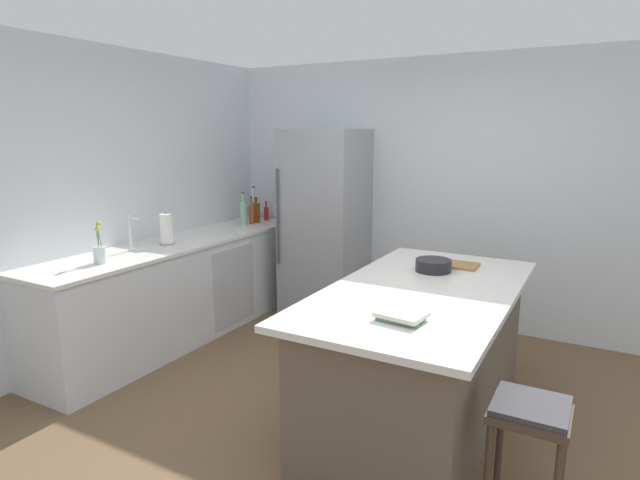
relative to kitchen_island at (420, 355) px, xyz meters
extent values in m
plane|color=brown|center=(-0.35, -0.28, -0.47)|extent=(7.20, 7.20, 0.00)
cube|color=silver|center=(-0.35, 1.97, 0.83)|extent=(6.00, 0.10, 2.60)
cube|color=silver|center=(-2.80, -0.28, 0.83)|extent=(0.10, 6.00, 2.60)
cube|color=silver|center=(-2.43, 0.36, -0.03)|extent=(0.66, 2.92, 0.88)
cube|color=silver|center=(-2.43, 0.36, 0.43)|extent=(0.69, 2.95, 0.03)
cube|color=#B2B5BA|center=(-2.09, 0.73, -0.03)|extent=(0.01, 0.60, 0.74)
cube|color=brown|center=(0.00, 0.00, -0.03)|extent=(0.93, 1.90, 0.88)
cube|color=silver|center=(0.00, 0.00, 0.43)|extent=(1.09, 2.10, 0.04)
cube|color=#93969B|center=(-1.57, 1.58, 0.49)|extent=(0.77, 0.69, 1.92)
cylinder|color=#4C4C51|center=(-1.91, 1.22, 0.59)|extent=(0.02, 0.02, 0.96)
cylinder|color=#473828|center=(0.60, -0.77, -0.19)|extent=(0.04, 0.04, 0.56)
cylinder|color=#473828|center=(0.60, -0.47, -0.19)|extent=(0.04, 0.04, 0.56)
cylinder|color=#473828|center=(0.90, -0.47, -0.19)|extent=(0.04, 0.04, 0.56)
cube|color=#473828|center=(0.75, -0.62, 0.12)|extent=(0.36, 0.36, 0.04)
cube|color=#38383D|center=(0.75, -0.62, 0.15)|extent=(0.34, 0.34, 0.03)
cylinder|color=silver|center=(-2.49, -0.13, 0.46)|extent=(0.05, 0.05, 0.02)
cylinder|color=silver|center=(-2.49, -0.13, 0.61)|extent=(0.02, 0.02, 0.28)
cylinder|color=silver|center=(-2.43, -0.13, 0.73)|extent=(0.14, 0.02, 0.02)
cylinder|color=silver|center=(-2.36, -0.54, 0.51)|extent=(0.10, 0.10, 0.13)
cylinder|color=#4C7F3D|center=(-2.37, -0.53, 0.60)|extent=(0.01, 0.03, 0.21)
sphere|color=yellow|center=(-2.37, -0.53, 0.70)|extent=(0.04, 0.04, 0.04)
cylinder|color=#4C7F3D|center=(-2.35, -0.54, 0.60)|extent=(0.01, 0.01, 0.22)
sphere|color=yellow|center=(-2.35, -0.54, 0.71)|extent=(0.04, 0.04, 0.04)
cylinder|color=#4C7F3D|center=(-2.34, -0.53, 0.63)|extent=(0.01, 0.05, 0.25)
sphere|color=yellow|center=(-2.34, -0.53, 0.75)|extent=(0.04, 0.04, 0.04)
cylinder|color=gray|center=(-2.42, 0.21, 0.45)|extent=(0.14, 0.14, 0.01)
cylinder|color=white|center=(-2.42, 0.21, 0.59)|extent=(0.11, 0.11, 0.26)
cylinder|color=gray|center=(-2.42, 0.21, 0.74)|extent=(0.02, 0.02, 0.04)
cylinder|color=red|center=(-2.39, 1.72, 0.52)|extent=(0.05, 0.05, 0.14)
cylinder|color=red|center=(-2.39, 1.72, 0.62)|extent=(0.02, 0.02, 0.06)
cylinder|color=black|center=(-2.39, 1.72, 0.65)|extent=(0.02, 0.02, 0.01)
cylinder|color=silver|center=(-2.50, 1.62, 0.58)|extent=(0.07, 0.07, 0.28)
cylinder|color=silver|center=(-2.50, 1.62, 0.77)|extent=(0.03, 0.03, 0.10)
cylinder|color=black|center=(-2.50, 1.62, 0.82)|extent=(0.03, 0.03, 0.01)
cylinder|color=brown|center=(-2.40, 1.54, 0.55)|extent=(0.09, 0.09, 0.21)
cylinder|color=brown|center=(-2.40, 1.54, 0.68)|extent=(0.03, 0.03, 0.05)
cylinder|color=black|center=(-2.40, 1.54, 0.72)|extent=(0.03, 0.03, 0.01)
cylinder|color=#994C23|center=(-2.39, 1.44, 0.55)|extent=(0.06, 0.06, 0.21)
cylinder|color=#994C23|center=(-2.39, 1.44, 0.70)|extent=(0.02, 0.02, 0.08)
cylinder|color=black|center=(-2.39, 1.44, 0.74)|extent=(0.02, 0.02, 0.01)
cylinder|color=#8CB79E|center=(-2.42, 1.34, 0.57)|extent=(0.07, 0.07, 0.25)
cylinder|color=#8CB79E|center=(-2.42, 1.34, 0.74)|extent=(0.03, 0.03, 0.09)
cylinder|color=black|center=(-2.42, 1.34, 0.79)|extent=(0.03, 0.03, 0.01)
cube|color=#4C7F60|center=(0.08, -0.61, 0.47)|extent=(0.23, 0.16, 0.02)
cube|color=silver|center=(0.08, -0.61, 0.49)|extent=(0.27, 0.22, 0.02)
cylinder|color=black|center=(-0.07, 0.43, 0.50)|extent=(0.25, 0.25, 0.09)
cube|color=#9E7042|center=(0.01, 0.66, 0.46)|extent=(0.36, 0.23, 0.02)
camera|label=1|loc=(0.96, -3.08, 1.42)|focal=29.23mm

